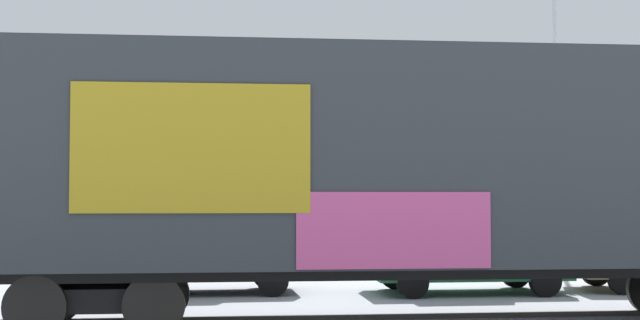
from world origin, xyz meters
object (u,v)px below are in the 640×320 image
object	(u,v)px
parked_car_black	(202,253)
parked_car_green	(465,254)
flagpole	(547,57)
freight_car	(423,164)

from	to	relation	value
parked_car_black	parked_car_green	world-z (taller)	parked_car_black
parked_car_black	flagpole	bearing A→B (deg)	32.96
freight_car	parked_car_black	size ratio (longest dim) A/B	3.65
freight_car	parked_car_black	distance (m)	6.42
freight_car	flagpole	world-z (taller)	flagpole
freight_car	flagpole	size ratio (longest dim) A/B	1.53
flagpole	parked_car_green	distance (m)	10.12
flagpole	freight_car	bearing A→B (deg)	-119.32
freight_car	parked_car_black	xyz separation A→B (m)	(-3.69, 4.97, -1.72)
flagpole	parked_car_green	world-z (taller)	flagpole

